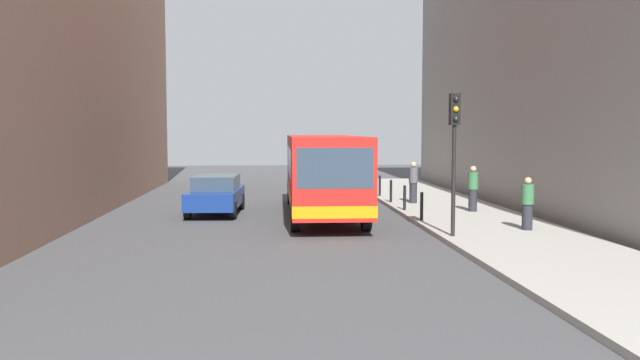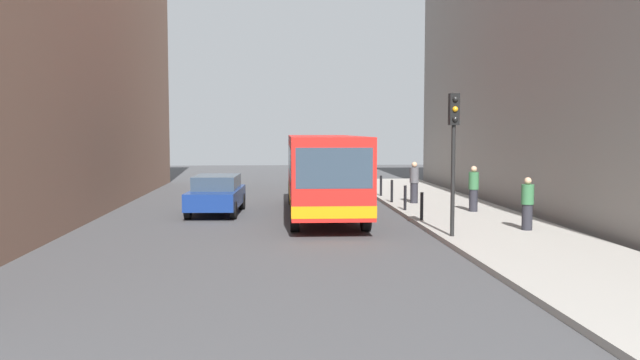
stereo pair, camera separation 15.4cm
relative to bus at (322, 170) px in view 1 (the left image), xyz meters
The scene contains 13 objects.
ground_plane 3.72m from the bus, 94.68° to the right, with size 80.00×80.00×0.00m, color #424244.
sidewalk 6.31m from the bus, 32.63° to the right, with size 4.40×40.00×0.15m, color #9E9991.
building_right 12.55m from the bus, ahead, with size 7.00×32.00×14.58m, color gray.
bus is the anchor object (origin of this frame).
car_beside_bus 4.21m from the bus, behind, with size 2.06×4.49×1.48m.
traffic_light 7.08m from the bus, 61.90° to the right, with size 0.28×0.33×4.10m.
bollard_near 4.30m from the bus, 40.09° to the right, with size 0.11×0.11×0.95m, color black.
bollard_mid 3.37m from the bus, ahead, with size 0.11×0.11×0.95m, color black.
bollard_far 4.48m from the bus, 42.93° to the left, with size 0.11×0.11×0.95m, color black.
bollard_farthest 6.69m from the bus, 61.16° to the left, with size 0.11×0.11×0.95m, color black.
pedestrian_near_signal 7.86m from the bus, 41.06° to the right, with size 0.38×0.38×1.62m.
pedestrian_mid_sidewalk 5.73m from the bus, ahead, with size 0.38×0.38×1.72m.
pedestrian_far_sidewalk 4.85m from the bus, 32.33° to the left, with size 0.38×0.38×1.74m.
Camera 1 is at (-1.76, -21.28, 3.18)m, focal length 36.82 mm.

